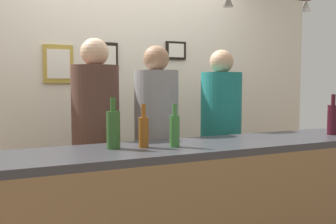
# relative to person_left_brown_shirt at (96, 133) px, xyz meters

# --- Properties ---
(back_wall) EXTENTS (4.40, 0.06, 2.60)m
(back_wall) POSITION_rel_person_left_brown_shirt_xyz_m (0.50, 0.84, 0.26)
(back_wall) COLOR silver
(back_wall) RESTS_ON ground_plane
(bar_counter) EXTENTS (2.70, 0.55, 1.01)m
(bar_counter) POSITION_rel_person_left_brown_shirt_xyz_m (0.50, -0.76, -0.35)
(bar_counter) COLOR #38383D
(bar_counter) RESTS_ON ground_plane
(hanging_wineglass_center_left) EXTENTS (0.07, 0.07, 0.13)m
(hanging_wineglass_center_left) POSITION_rel_person_left_brown_shirt_xyz_m (0.78, -0.52, 0.91)
(hanging_wineglass_center_left) COLOR silver
(hanging_wineglass_center_left) RESTS_ON overhead_glass_rack
(hanging_wineglass_center) EXTENTS (0.07, 0.07, 0.13)m
(hanging_wineglass_center) POSITION_rel_person_left_brown_shirt_xyz_m (1.37, -0.61, 0.91)
(hanging_wineglass_center) COLOR silver
(hanging_wineglass_center) RESTS_ON overhead_glass_rack
(person_left_brown_shirt) EXTENTS (0.34, 0.34, 1.72)m
(person_left_brown_shirt) POSITION_rel_person_left_brown_shirt_xyz_m (0.00, 0.00, 0.00)
(person_left_brown_shirt) COLOR #2D334C
(person_left_brown_shirt) RESTS_ON ground_plane
(person_middle_grey_shirt) EXTENTS (0.34, 0.34, 1.68)m
(person_middle_grey_shirt) POSITION_rel_person_left_brown_shirt_xyz_m (0.47, 0.00, -0.02)
(person_middle_grey_shirt) COLOR #2D334C
(person_middle_grey_shirt) RESTS_ON ground_plane
(person_right_teal_shirt) EXTENTS (0.34, 0.34, 1.67)m
(person_right_teal_shirt) POSITION_rel_person_left_brown_shirt_xyz_m (1.06, 0.00, -0.03)
(person_right_teal_shirt) COLOR #2D334C
(person_right_teal_shirt) RESTS_ON ground_plane
(bottle_champagne_green) EXTENTS (0.08, 0.08, 0.30)m
(bottle_champagne_green) POSITION_rel_person_left_brown_shirt_xyz_m (-0.03, -0.55, 0.10)
(bottle_champagne_green) COLOR #2D5623
(bottle_champagne_green) RESTS_ON bar_counter
(bottle_wine_dark_red) EXTENTS (0.08, 0.08, 0.30)m
(bottle_wine_dark_red) POSITION_rel_person_left_brown_shirt_xyz_m (1.62, -0.65, 0.10)
(bottle_wine_dark_red) COLOR #380F19
(bottle_wine_dark_red) RESTS_ON bar_counter
(bottle_beer_amber_tall) EXTENTS (0.06, 0.06, 0.26)m
(bottle_beer_amber_tall) POSITION_rel_person_left_brown_shirt_xyz_m (0.15, -0.58, 0.08)
(bottle_beer_amber_tall) COLOR brown
(bottle_beer_amber_tall) RESTS_ON bar_counter
(bottle_beer_green_import) EXTENTS (0.06, 0.06, 0.26)m
(bottle_beer_green_import) POSITION_rel_person_left_brown_shirt_xyz_m (0.32, -0.64, 0.08)
(bottle_beer_green_import) COLOR #336B2D
(bottle_beer_green_import) RESTS_ON bar_counter
(picture_frame_crest) EXTENTS (0.18, 0.02, 0.26)m
(picture_frame_crest) POSITION_rel_person_left_brown_shirt_xyz_m (0.32, 0.80, 0.61)
(picture_frame_crest) COLOR black
(picture_frame_crest) RESTS_ON back_wall
(picture_frame_upper_small) EXTENTS (0.22, 0.02, 0.18)m
(picture_frame_upper_small) POSITION_rel_person_left_brown_shirt_xyz_m (1.03, 0.80, 0.69)
(picture_frame_upper_small) COLOR black
(picture_frame_upper_small) RESTS_ON back_wall
(picture_frame_caricature) EXTENTS (0.26, 0.02, 0.34)m
(picture_frame_caricature) POSITION_rel_person_left_brown_shirt_xyz_m (-0.13, 0.80, 0.53)
(picture_frame_caricature) COLOR #B29338
(picture_frame_caricature) RESTS_ON back_wall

